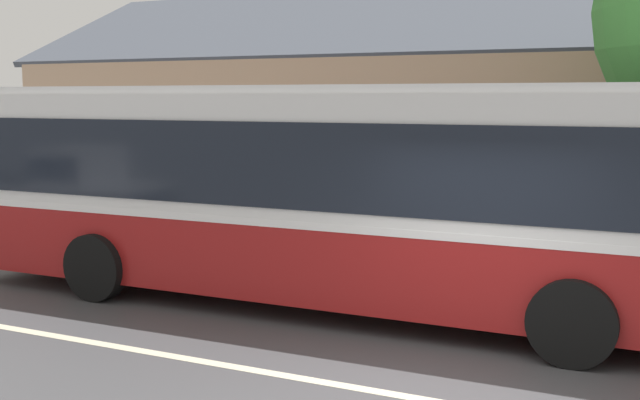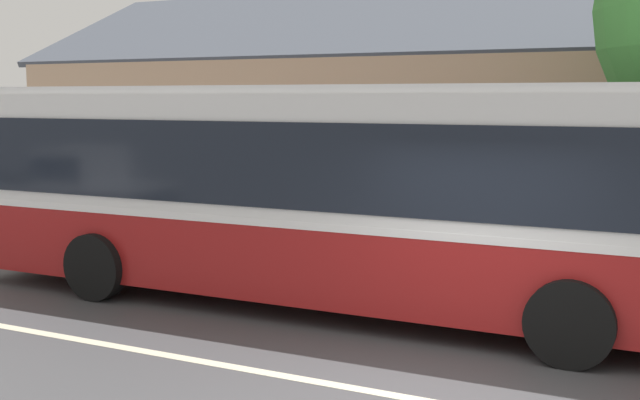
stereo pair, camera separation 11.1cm
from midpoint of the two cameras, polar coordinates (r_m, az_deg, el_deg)
name	(u,v)px [view 2 (the right image)]	position (r m, az deg, el deg)	size (l,w,h in m)	color
sidewalk_far	(550,275)	(13.80, 16.24, -5.13)	(60.00, 3.00, 0.15)	#9E9E99
community_building	(514,131)	(22.18, 13.78, 4.77)	(25.32, 10.39, 7.12)	tan
transit_bus	(328,189)	(11.38, 0.84, 0.80)	(11.69, 2.84, 3.14)	maroon
bench_by_building	(111,214)	(17.10, -14.44, -0.99)	(1.84, 0.51, 0.94)	#4C4C4C
bench_down_street	(298,228)	(14.86, -1.36, -2.03)	(1.68, 0.51, 0.94)	#4C4C4C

